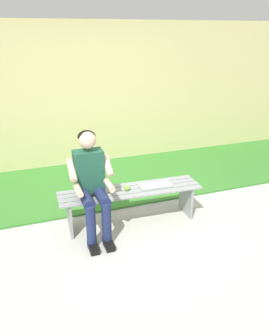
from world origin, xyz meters
TOP-DOWN VIEW (x-y plane):
  - ground_plane at (1.17, 1.00)m, footprint 10.00×7.00m
  - grass_strip at (0.00, -1.46)m, footprint 9.00×2.20m
  - brick_wall at (0.50, -2.35)m, footprint 9.50×0.24m
  - bench_near at (0.00, -0.00)m, footprint 1.81×0.50m
  - person_seated at (0.51, 0.10)m, footprint 0.50×0.69m
  - apple at (0.05, 0.01)m, footprint 0.07×0.07m
  - book_open at (-0.33, 0.02)m, footprint 0.42×0.18m

SIDE VIEW (x-z plane):
  - ground_plane at x=1.17m, z-range -0.04..0.00m
  - grass_strip at x=0.00m, z-range 0.00..0.03m
  - bench_near at x=0.00m, z-range 0.12..0.58m
  - book_open at x=-0.33m, z-range 0.46..0.48m
  - apple at x=0.05m, z-range 0.46..0.53m
  - person_seated at x=0.51m, z-range 0.07..1.33m
  - brick_wall at x=0.50m, z-range 0.00..2.48m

